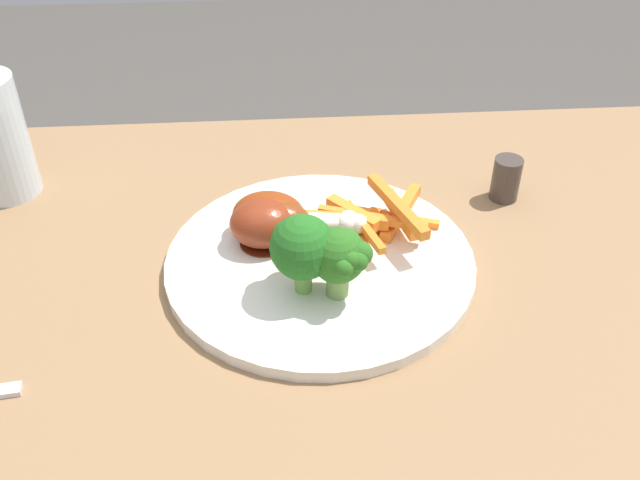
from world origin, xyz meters
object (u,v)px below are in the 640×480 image
Objects in this scene: carrot_fries_pile at (372,220)px; chicken_drumstick_extra at (274,216)px; broccoli_floret_front at (341,258)px; dinner_plate at (320,262)px; chicken_drumstick_near at (278,221)px; pepper_shaker at (506,179)px; dining_table at (272,393)px; broccoli_floret_middle at (303,247)px; chicken_drumstick_far at (270,224)px.

carrot_fries_pile is 1.14× the size of chicken_drumstick_extra.
broccoli_floret_front is at bearing 66.42° from carrot_fries_pile.
carrot_fries_pile is 0.10m from chicken_drumstick_extra.
dinner_plate is 0.06m from chicken_drumstick_near.
broccoli_floret_front reaches higher than pepper_shaker.
chicken_drumstick_extra reaches higher than dining_table.
dinner_plate is at bearing 26.63° from pepper_shaker.
broccoli_floret_middle is at bearing -166.51° from dining_table.
broccoli_floret_front is (-0.07, 0.00, 0.17)m from dining_table.
broccoli_floret_middle is at bearing 48.19° from carrot_fries_pile.
pepper_shaker is at bearing -156.04° from carrot_fries_pile.
broccoli_floret_middle is 0.27m from pepper_shaker.
chicken_drumstick_extra is at bearing -3.36° from carrot_fries_pile.
broccoli_floret_front is 0.51× the size of chicken_drumstick_near.
dining_table is 0.18m from broccoli_floret_front.
chicken_drumstick_far is at bearing -68.05° from broccoli_floret_middle.
dinner_plate is at bearing -111.68° from broccoli_floret_middle.
pepper_shaker is at bearing -148.89° from dining_table.
chicken_drumstick_far is 0.02m from chicken_drumstick_extra.
broccoli_floret_front is 0.56× the size of chicken_drumstick_far.
dining_table is 24.70× the size of pepper_shaker.
chicken_drumstick_near is 0.01m from chicken_drumstick_extra.
broccoli_floret_middle is 1.60× the size of pepper_shaker.
chicken_drumstick_far is (0.01, 0.01, 0.00)m from chicken_drumstick_near.
chicken_drumstick_far is 2.54× the size of pepper_shaker.
broccoli_floret_middle reaches higher than chicken_drumstick_near.
carrot_fries_pile is (-0.05, -0.04, 0.02)m from dinner_plate.
chicken_drumstick_far is (0.03, -0.07, -0.02)m from broccoli_floret_middle.
dining_table is at bearing 85.60° from chicken_drumstick_far.
dining_table is 0.14m from dinner_plate.
broccoli_floret_middle is 0.11m from carrot_fries_pile.
broccoli_floret_middle is 0.08m from chicken_drumstick_near.
pepper_shaker is (-0.15, -0.07, -0.00)m from carrot_fries_pile.
pepper_shaker is (-0.25, -0.08, -0.01)m from chicken_drumstick_far.
broccoli_floret_front is 0.10m from carrot_fries_pile.
dining_table is at bearing 39.78° from carrot_fries_pile.
broccoli_floret_middle is at bearing 33.40° from pepper_shaker.
broccoli_floret_middle is 0.53× the size of carrot_fries_pile.
dinner_plate is at bearing -134.76° from dining_table.
pepper_shaker reaches higher than dining_table.
pepper_shaker is at bearing -153.37° from dinner_plate.
chicken_drumstick_far reaches higher than pepper_shaker.
dinner_plate is at bearing -76.03° from broccoli_floret_front.
chicken_drumstick_extra is (0.02, -0.08, -0.03)m from broccoli_floret_middle.
chicken_drumstick_near is (0.04, -0.03, 0.03)m from dinner_plate.
carrot_fries_pile is at bearing 23.96° from pepper_shaker.
broccoli_floret_front is 0.54× the size of chicken_drumstick_extra.
pepper_shaker is (-0.25, -0.06, -0.01)m from chicken_drumstick_extra.
broccoli_floret_middle is (0.02, 0.04, 0.05)m from dinner_plate.
chicken_drumstick_extra reaches higher than pepper_shaker.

